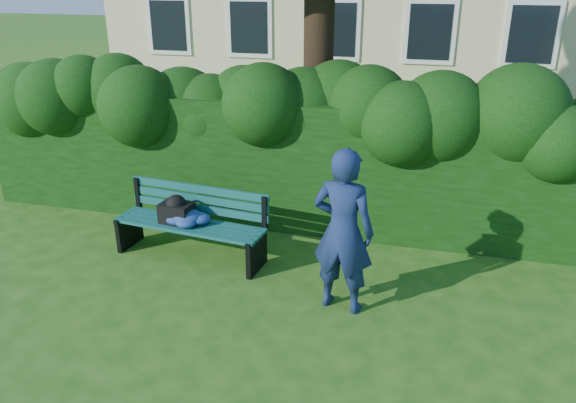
# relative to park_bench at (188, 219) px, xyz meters

# --- Properties ---
(ground) EXTENTS (80.00, 80.00, 0.00)m
(ground) POSITION_rel_park_bench_xyz_m (1.35, -0.75, -0.50)
(ground) COLOR #225415
(ground) RESTS_ON ground
(hedge) EXTENTS (10.00, 1.00, 1.80)m
(hedge) POSITION_rel_park_bench_xyz_m (1.35, 1.45, 0.40)
(hedge) COLOR black
(hedge) RESTS_ON ground
(park_bench) EXTENTS (2.00, 0.77, 0.89)m
(park_bench) POSITION_rel_park_bench_xyz_m (0.00, 0.00, 0.00)
(park_bench) COLOR #0E4845
(park_bench) RESTS_ON ground
(man_reading) EXTENTS (0.72, 0.53, 1.81)m
(man_reading) POSITION_rel_park_bench_xyz_m (2.08, -0.68, 0.40)
(man_reading) COLOR navy
(man_reading) RESTS_ON ground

